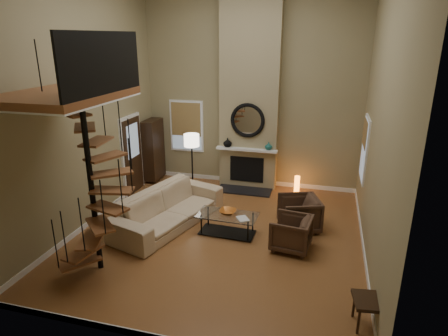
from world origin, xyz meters
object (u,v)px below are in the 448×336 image
(armchair_far, at_px, (295,234))
(floor_lamp, at_px, (192,145))
(hutch, at_px, (153,149))
(accent_lamp, at_px, (297,185))
(armchair_near, at_px, (302,214))
(coffee_table, at_px, (227,222))
(side_chair, at_px, (378,297))
(sofa, at_px, (169,208))

(armchair_far, bearing_deg, floor_lamp, -119.07)
(hutch, height_order, accent_lamp, hutch)
(armchair_near, bearing_deg, armchair_far, -24.40)
(armchair_near, bearing_deg, coffee_table, -85.73)
(hutch, height_order, armchair_far, hutch)
(hutch, distance_m, accent_lamp, 4.27)
(armchair_near, height_order, side_chair, side_chair)
(armchair_near, bearing_deg, sofa, -98.43)
(floor_lamp, bearing_deg, side_chair, -43.44)
(armchair_near, relative_size, floor_lamp, 0.50)
(coffee_table, bearing_deg, side_chair, -38.05)
(armchair_far, height_order, coffee_table, armchair_far)
(armchair_far, bearing_deg, accent_lamp, -169.00)
(hutch, bearing_deg, sofa, -59.20)
(sofa, relative_size, floor_lamp, 1.69)
(floor_lamp, height_order, side_chair, floor_lamp)
(armchair_near, distance_m, side_chair, 3.17)
(sofa, relative_size, coffee_table, 2.18)
(floor_lamp, bearing_deg, sofa, -89.20)
(armchair_far, xyz_separation_m, coffee_table, (-1.47, 0.30, -0.07))
(armchair_far, xyz_separation_m, accent_lamp, (-0.21, 2.98, -0.10))
(sofa, height_order, armchair_far, sofa)
(armchair_far, bearing_deg, armchair_near, -177.81)
(hutch, bearing_deg, armchair_far, -33.94)
(sofa, distance_m, coffee_table, 1.42)
(sofa, bearing_deg, accent_lamp, -29.50)
(armchair_near, relative_size, coffee_table, 0.65)
(coffee_table, xyz_separation_m, floor_lamp, (-1.44, 1.82, 1.13))
(armchair_far, bearing_deg, coffee_table, -94.38)
(armchair_near, height_order, accent_lamp, armchair_near)
(hutch, height_order, coffee_table, hutch)
(floor_lamp, bearing_deg, accent_lamp, 17.67)
(accent_lamp, bearing_deg, floor_lamp, -162.33)
(hutch, xyz_separation_m, coffee_table, (2.94, -2.67, -0.67))
(armchair_near, xyz_separation_m, side_chair, (1.27, -2.90, 0.17))
(armchair_near, distance_m, accent_lamp, 2.02)
(coffee_table, xyz_separation_m, side_chair, (2.83, -2.22, 0.24))
(side_chair, bearing_deg, coffee_table, 141.95)
(side_chair, bearing_deg, armchair_far, 125.31)
(sofa, height_order, accent_lamp, sofa)
(armchair_near, height_order, armchair_far, armchair_near)
(hutch, distance_m, armchair_far, 5.36)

